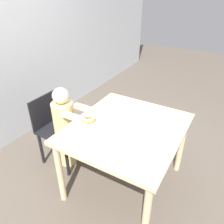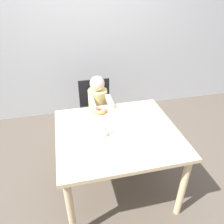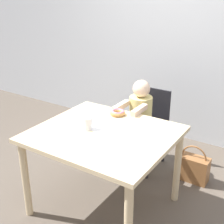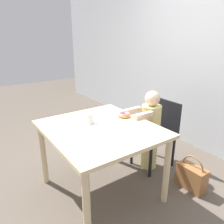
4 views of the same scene
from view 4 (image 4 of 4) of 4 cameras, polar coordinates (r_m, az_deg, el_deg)
ground_plane at (r=2.47m, az=-2.75°, el=-19.73°), size 12.00×12.00×0.00m
wall_back at (r=3.15m, az=24.21°, el=12.22°), size 8.00×0.05×2.50m
dining_table at (r=2.12m, az=-3.02°, el=-6.35°), size 1.09×0.98×0.73m
chair at (r=2.74m, az=11.69°, el=-5.10°), size 0.40×0.45×0.81m
child_figure at (r=2.63m, az=9.90°, el=-4.65°), size 0.24×0.45×0.97m
donut at (r=2.34m, az=3.20°, el=-0.71°), size 0.14×0.14×0.04m
napkin at (r=2.20m, az=-1.97°, el=-2.61°), size 0.34×0.34×0.00m
handbag at (r=2.56m, az=20.00°, el=-15.55°), size 0.31×0.15×0.38m
cup at (r=2.16m, az=-5.58°, el=-1.69°), size 0.07×0.07×0.10m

